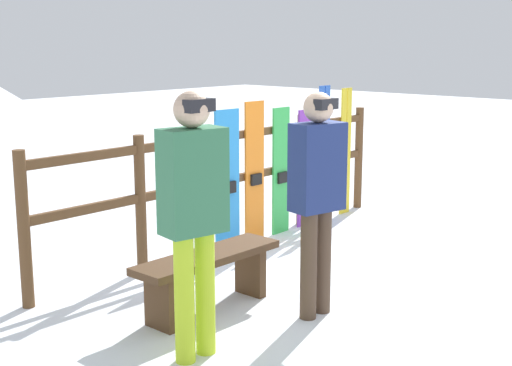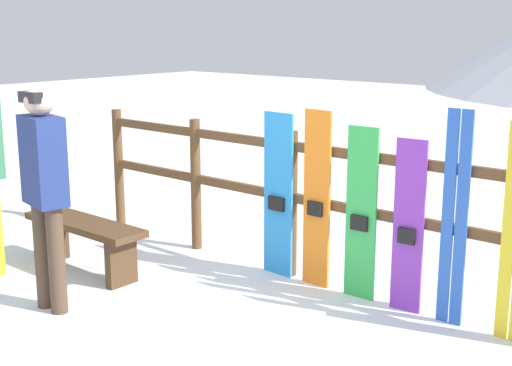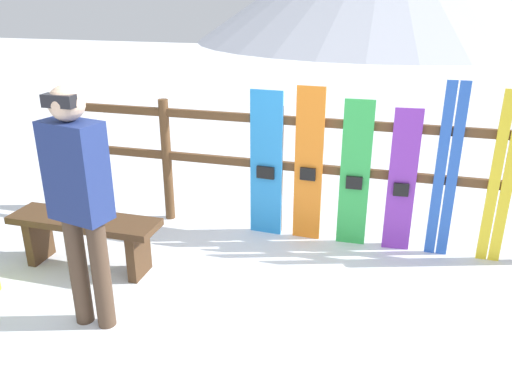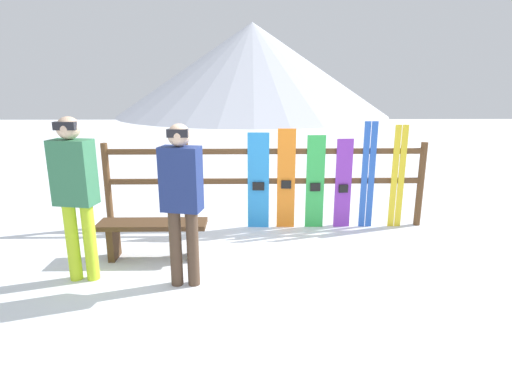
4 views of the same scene
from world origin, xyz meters
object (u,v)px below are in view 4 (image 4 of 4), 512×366
(person_plaid_green, at_px, (75,187))
(snowboard_blue, at_px, (258,181))
(snowboard_purple, at_px, (343,184))
(snowboard_green, at_px, (315,182))
(ski_pair_blue, at_px, (368,175))
(snowboard_orange, at_px, (286,179))
(bench, at_px, (153,232))
(person_navy, at_px, (182,193))
(ski_pair_yellow, at_px, (398,177))

(person_plaid_green, height_order, snowboard_blue, person_plaid_green)
(person_plaid_green, distance_m, snowboard_purple, 3.67)
(snowboard_green, relative_size, ski_pair_blue, 0.88)
(ski_pair_blue, bearing_deg, snowboard_blue, -179.88)
(person_plaid_green, distance_m, snowboard_orange, 2.92)
(person_plaid_green, bearing_deg, bench, 40.00)
(person_plaid_green, distance_m, snowboard_green, 3.29)
(snowboard_green, bearing_deg, snowboard_blue, 180.00)
(bench, bearing_deg, ski_pair_blue, 20.09)
(snowboard_blue, bearing_deg, snowboard_green, -0.00)
(snowboard_orange, bearing_deg, snowboard_blue, -179.99)
(person_navy, relative_size, snowboard_blue, 1.21)
(bench, height_order, person_plaid_green, person_plaid_green)
(snowboard_purple, bearing_deg, snowboard_blue, 180.00)
(person_navy, height_order, person_plaid_green, person_plaid_green)
(person_navy, relative_size, snowboard_purple, 1.29)
(person_navy, bearing_deg, snowboard_purple, 40.09)
(bench, xyz_separation_m, person_navy, (0.50, -0.69, 0.68))
(bench, relative_size, ski_pair_yellow, 0.85)
(snowboard_blue, xyz_separation_m, snowboard_orange, (0.41, 0.00, 0.03))
(person_plaid_green, distance_m, ski_pair_blue, 3.98)
(person_plaid_green, xyz_separation_m, snowboard_blue, (1.99, 1.63, -0.35))
(person_plaid_green, xyz_separation_m, snowboard_green, (2.84, 1.63, -0.37))
(person_navy, bearing_deg, snowboard_green, 46.48)
(snowboard_orange, xyz_separation_m, snowboard_purple, (0.86, -0.00, -0.07))
(bench, height_order, person_navy, person_navy)
(person_navy, xyz_separation_m, snowboard_purple, (2.11, 1.77, -0.36))
(person_navy, relative_size, snowboard_green, 1.24)
(ski_pair_blue, bearing_deg, person_plaid_green, -155.72)
(snowboard_blue, distance_m, ski_pair_blue, 1.64)
(ski_pair_blue, bearing_deg, ski_pair_yellow, 0.00)
(person_plaid_green, xyz_separation_m, snowboard_purple, (3.26, 1.63, -0.40))
(snowboard_blue, xyz_separation_m, snowboard_purple, (1.27, -0.00, -0.05))
(snowboard_green, bearing_deg, ski_pair_yellow, 0.16)
(snowboard_orange, relative_size, ski_pair_blue, 0.94)
(snowboard_purple, xyz_separation_m, ski_pair_yellow, (0.82, 0.00, 0.10))
(snowboard_blue, height_order, ski_pair_blue, ski_pair_blue)
(person_navy, xyz_separation_m, ski_pair_yellow, (2.92, 1.78, -0.26))
(snowboard_purple, bearing_deg, person_navy, -139.91)
(bench, xyz_separation_m, snowboard_orange, (1.75, 1.08, 0.40))
(snowboard_green, xyz_separation_m, ski_pair_yellow, (1.24, 0.00, 0.08))
(person_navy, distance_m, snowboard_green, 2.47)
(ski_pair_yellow, bearing_deg, snowboard_orange, -179.88)
(person_navy, xyz_separation_m, snowboard_blue, (0.83, 1.77, -0.31))
(person_navy, height_order, ski_pair_yellow, person_navy)
(bench, xyz_separation_m, person_plaid_green, (-0.65, -0.55, 0.72))
(snowboard_orange, xyz_separation_m, ski_pair_blue, (1.22, 0.00, 0.06))
(snowboard_purple, bearing_deg, ski_pair_yellow, 0.25)
(person_navy, distance_m, snowboard_blue, 1.98)
(snowboard_green, bearing_deg, person_plaid_green, -150.10)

